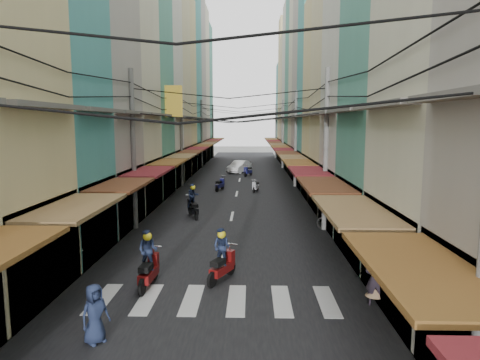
% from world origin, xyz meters
% --- Properties ---
extents(ground, '(160.00, 160.00, 0.00)m').
position_xyz_m(ground, '(0.00, 0.00, 0.00)').
color(ground, '#61625D').
rests_on(ground, ground).
extents(road, '(10.00, 80.00, 0.02)m').
position_xyz_m(road, '(0.00, 20.00, 0.01)').
color(road, black).
rests_on(road, ground).
extents(sidewalk_left, '(3.00, 80.00, 0.06)m').
position_xyz_m(sidewalk_left, '(-6.50, 20.00, 0.03)').
color(sidewalk_left, slate).
rests_on(sidewalk_left, ground).
extents(sidewalk_right, '(3.00, 80.00, 0.06)m').
position_xyz_m(sidewalk_right, '(6.50, 20.00, 0.03)').
color(sidewalk_right, slate).
rests_on(sidewalk_right, ground).
extents(crosswalk, '(7.55, 2.40, 0.01)m').
position_xyz_m(crosswalk, '(-0.00, -6.00, 0.03)').
color(crosswalk, silver).
rests_on(crosswalk, ground).
extents(building_row_left, '(7.80, 67.67, 23.70)m').
position_xyz_m(building_row_left, '(-7.92, 16.56, 9.78)').
color(building_row_left, beige).
rests_on(building_row_left, ground).
extents(building_row_right, '(7.80, 68.98, 22.59)m').
position_xyz_m(building_row_right, '(7.92, 16.45, 9.41)').
color(building_row_right, teal).
rests_on(building_row_right, ground).
extents(utility_poles, '(10.20, 66.13, 8.20)m').
position_xyz_m(utility_poles, '(0.00, 15.01, 6.59)').
color(utility_poles, slate).
rests_on(utility_poles, ground).
extents(white_car, '(5.00, 3.45, 1.64)m').
position_xyz_m(white_car, '(-0.20, 28.19, 0.00)').
color(white_car, silver).
rests_on(white_car, ground).
extents(bicycle, '(1.90, 0.95, 1.25)m').
position_xyz_m(bicycle, '(5.50, 3.00, 0.00)').
color(bicycle, black).
rests_on(bicycle, ground).
extents(moving_scooters, '(4.22, 32.03, 1.98)m').
position_xyz_m(moving_scooters, '(-1.06, 4.72, 0.56)').
color(moving_scooters, black).
rests_on(moving_scooters, ground).
extents(parked_scooters, '(12.87, 14.34, 0.97)m').
position_xyz_m(parked_scooters, '(4.16, -3.38, 0.46)').
color(parked_scooters, black).
rests_on(parked_scooters, ground).
extents(pedestrians, '(12.96, 24.42, 2.21)m').
position_xyz_m(pedestrians, '(-4.26, 3.07, 1.04)').
color(pedestrians, black).
rests_on(pedestrians, ground).
extents(market_umbrella, '(2.57, 2.57, 2.71)m').
position_xyz_m(market_umbrella, '(5.56, -6.38, 2.39)').
color(market_umbrella, '#B2B2B7').
rests_on(market_umbrella, ground).
extents(traffic_sign, '(0.10, 0.59, 2.68)m').
position_xyz_m(traffic_sign, '(5.28, -1.83, 1.92)').
color(traffic_sign, slate).
rests_on(traffic_sign, ground).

